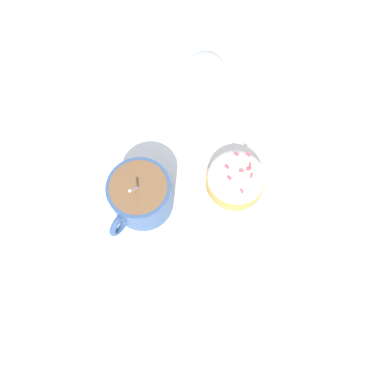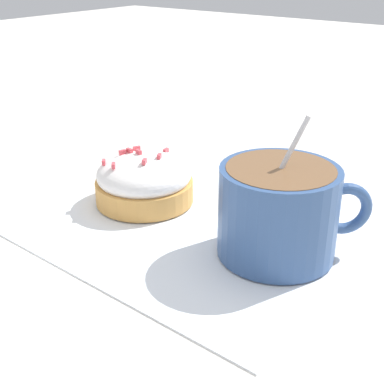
% 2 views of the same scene
% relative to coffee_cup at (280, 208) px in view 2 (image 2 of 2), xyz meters
% --- Properties ---
extents(ground_plane, '(3.00, 3.00, 0.00)m').
position_rel_coffee_cup_xyz_m(ground_plane, '(-0.08, 0.01, -0.04)').
color(ground_plane, silver).
extents(paper_napkin, '(0.29, 0.27, 0.00)m').
position_rel_coffee_cup_xyz_m(paper_napkin, '(-0.08, 0.01, -0.04)').
color(paper_napkin, white).
rests_on(paper_napkin, ground_plane).
extents(coffee_cup, '(0.11, 0.10, 0.11)m').
position_rel_coffee_cup_xyz_m(coffee_cup, '(0.00, 0.00, 0.00)').
color(coffee_cup, '#335184').
rests_on(coffee_cup, paper_napkin).
extents(frosted_pastry, '(0.10, 0.10, 0.05)m').
position_rel_coffee_cup_xyz_m(frosted_pastry, '(-0.15, 0.01, -0.02)').
color(frosted_pastry, '#D19347').
rests_on(frosted_pastry, paper_napkin).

